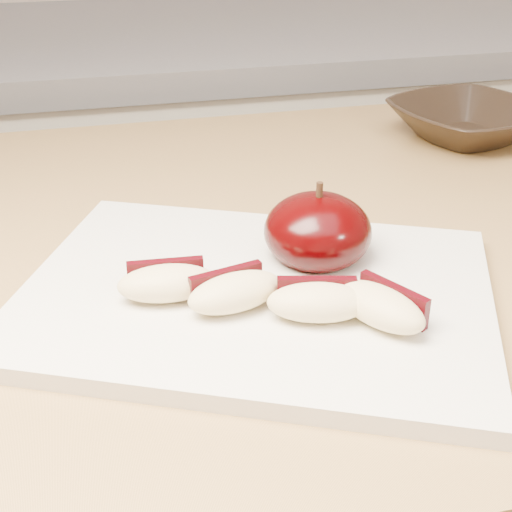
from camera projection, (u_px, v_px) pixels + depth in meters
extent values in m
cube|color=silver|center=(189.00, 278.00, 1.43)|extent=(2.40, 0.60, 0.90)
cube|color=slate|center=(176.00, 37.00, 1.20)|extent=(2.40, 0.62, 0.04)
cube|color=#AB844A|center=(295.00, 247.00, 0.62)|extent=(1.64, 0.64, 0.04)
cube|color=silver|center=(256.00, 295.00, 0.50)|extent=(0.40, 0.35, 0.01)
ellipsoid|color=black|center=(318.00, 231.00, 0.53)|extent=(0.10, 0.10, 0.06)
cylinder|color=black|center=(319.00, 190.00, 0.52)|extent=(0.01, 0.01, 0.01)
ellipsoid|color=beige|center=(167.00, 283.00, 0.48)|extent=(0.07, 0.04, 0.02)
cube|color=black|center=(166.00, 274.00, 0.49)|extent=(0.05, 0.01, 0.02)
ellipsoid|color=beige|center=(235.00, 292.00, 0.47)|extent=(0.07, 0.05, 0.02)
cube|color=black|center=(226.00, 284.00, 0.48)|extent=(0.05, 0.02, 0.02)
ellipsoid|color=beige|center=(318.00, 302.00, 0.46)|extent=(0.07, 0.05, 0.02)
cube|color=black|center=(317.00, 292.00, 0.47)|extent=(0.05, 0.02, 0.02)
ellipsoid|color=beige|center=(380.00, 307.00, 0.46)|extent=(0.06, 0.07, 0.02)
cube|color=black|center=(393.00, 300.00, 0.47)|extent=(0.03, 0.05, 0.02)
imported|color=black|center=(467.00, 121.00, 0.81)|extent=(0.20, 0.20, 0.04)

